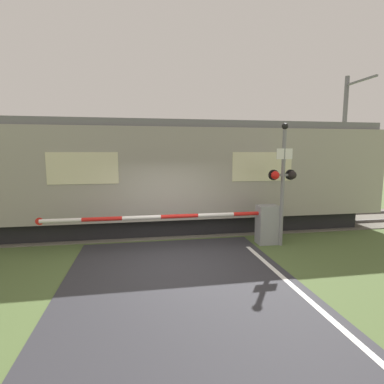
% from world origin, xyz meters
% --- Properties ---
extents(ground_plane, '(80.00, 80.00, 0.00)m').
position_xyz_m(ground_plane, '(0.00, 0.00, 0.00)').
color(ground_plane, '#4C6033').
extents(track_bed, '(36.00, 3.20, 0.13)m').
position_xyz_m(track_bed, '(0.00, 3.78, 0.02)').
color(track_bed, '#666056').
rests_on(track_bed, ground_plane).
extents(train, '(20.13, 3.16, 3.74)m').
position_xyz_m(train, '(-2.43, 3.77, 1.92)').
color(train, black).
rests_on(train, ground_plane).
extents(crossing_barrier, '(6.75, 0.44, 1.17)m').
position_xyz_m(crossing_barrier, '(2.29, 1.28, 0.66)').
color(crossing_barrier, gray).
rests_on(crossing_barrier, ground_plane).
extents(signal_post, '(0.82, 0.26, 3.55)m').
position_xyz_m(signal_post, '(3.25, 1.04, 2.01)').
color(signal_post, gray).
rests_on(signal_post, ground_plane).
extents(catenary_pole, '(0.20, 1.90, 6.21)m').
position_xyz_m(catenary_pole, '(8.75, 5.93, 3.25)').
color(catenary_pole, slate).
rests_on(catenary_pole, ground_plane).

